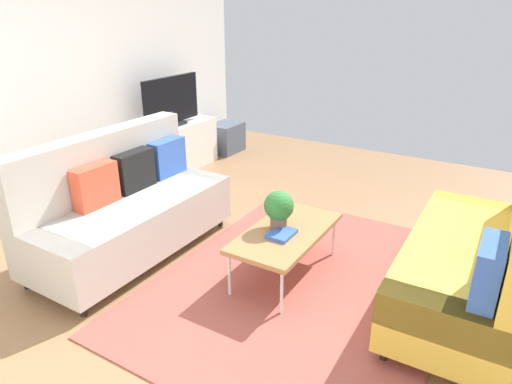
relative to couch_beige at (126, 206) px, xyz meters
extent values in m
plane|color=#936B47|center=(0.39, -1.36, -0.45)|extent=(7.68, 7.68, 0.00)
cube|color=white|center=(0.39, 1.44, 1.00)|extent=(6.40, 0.12, 2.90)
cube|color=#9E4C42|center=(0.34, -1.62, -0.45)|extent=(2.90, 2.20, 0.01)
cube|color=#B2ADA3|center=(-0.01, -0.07, -0.13)|extent=(1.91, 0.85, 0.44)
cube|color=#B2ADA3|center=(-0.01, 0.25, 0.37)|extent=(1.90, 0.21, 0.56)
cube|color=#B2ADA3|center=(0.84, -0.08, -0.02)|extent=(0.21, 0.84, 0.22)
cube|color=#B2ADA3|center=(-0.86, -0.07, -0.02)|extent=(0.21, 0.84, 0.22)
cylinder|color=black|center=(0.85, -0.42, -0.40)|extent=(0.05, 0.05, 0.10)
cylinder|color=black|center=(-0.89, -0.41, -0.40)|extent=(0.05, 0.05, 0.10)
cylinder|color=black|center=(0.86, 0.26, -0.40)|extent=(0.05, 0.05, 0.10)
cylinder|color=black|center=(-0.88, 0.27, -0.40)|extent=(0.05, 0.05, 0.10)
cube|color=#3359B2|center=(0.66, 0.06, 0.27)|extent=(0.40, 0.14, 0.36)
cube|color=black|center=(0.21, 0.07, 0.27)|extent=(0.40, 0.14, 0.36)
cube|color=#D84C33|center=(-0.24, 0.07, 0.27)|extent=(0.40, 0.14, 0.36)
cube|color=gold|center=(0.69, -2.77, -0.13)|extent=(1.91, 0.87, 0.44)
cube|color=gold|center=(-0.16, -2.78, -0.02)|extent=(0.21, 0.84, 0.22)
cube|color=gold|center=(1.54, -2.76, -0.02)|extent=(0.21, 0.84, 0.22)
cylinder|color=black|center=(-0.19, -2.44, -0.40)|extent=(0.05, 0.05, 0.10)
cylinder|color=black|center=(1.55, -2.42, -0.40)|extent=(0.05, 0.05, 0.10)
cube|color=#3359B2|center=(0.02, -2.92, 0.27)|extent=(0.40, 0.15, 0.36)
cube|color=#9E7042|center=(0.39, -1.42, -0.05)|extent=(1.10, 0.56, 0.04)
cylinder|color=silver|center=(-0.11, -1.19, -0.26)|extent=(0.02, 0.02, 0.38)
cylinder|color=silver|center=(0.89, -1.19, -0.26)|extent=(0.02, 0.02, 0.38)
cylinder|color=silver|center=(-0.11, -1.65, -0.26)|extent=(0.02, 0.02, 0.38)
cylinder|color=silver|center=(0.89, -1.65, -0.26)|extent=(0.02, 0.02, 0.38)
cube|color=silver|center=(1.92, 1.10, -0.13)|extent=(1.40, 0.44, 0.64)
cube|color=black|center=(1.92, 1.08, 0.21)|extent=(0.36, 0.20, 0.04)
cube|color=black|center=(1.92, 1.08, 0.53)|extent=(1.00, 0.05, 0.60)
cube|color=#4C5666|center=(3.02, 1.00, -0.23)|extent=(0.52, 0.40, 0.44)
cylinder|color=brown|center=(0.39, -1.35, 0.02)|extent=(0.14, 0.14, 0.10)
sphere|color=#2D7233|center=(0.39, -1.35, 0.17)|extent=(0.25, 0.25, 0.25)
cube|color=#3359B2|center=(0.28, -1.43, -0.02)|extent=(0.24, 0.18, 0.03)
cylinder|color=#B24C4C|center=(1.34, 1.15, 0.26)|extent=(0.12, 0.12, 0.14)
cylinder|color=#B24C4C|center=(1.52, 1.15, 0.26)|extent=(0.10, 0.10, 0.13)
cylinder|color=orange|center=(1.68, 1.06, 0.28)|extent=(0.04, 0.04, 0.18)
cylinder|color=red|center=(1.77, 1.06, 0.27)|extent=(0.05, 0.05, 0.17)
cylinder|color=#3359B2|center=(1.87, 1.06, 0.29)|extent=(0.04, 0.04, 0.20)
camera|label=1|loc=(-2.61, -2.94, 1.70)|focal=32.07mm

